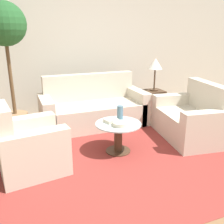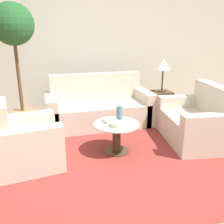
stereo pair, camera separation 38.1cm
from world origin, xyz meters
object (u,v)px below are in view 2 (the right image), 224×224
object	(u,v)px
loveseat	(197,123)
armchair	(24,145)
table_lamp	(163,66)
bowl	(118,124)
sofa_main	(99,109)
potted_plant	(14,40)
vase	(119,113)
book_stack	(110,120)
coffee_table	(117,134)

from	to	relation	value
loveseat	armchair	bearing A→B (deg)	-79.57
table_lamp	bowl	distance (m)	1.98
loveseat	sofa_main	bearing A→B (deg)	-123.28
potted_plant	vase	size ratio (longest dim) A/B	9.85
armchair	book_stack	distance (m)	1.23
loveseat	vase	distance (m)	1.33
potted_plant	vase	xyz separation A→B (m)	(1.47, -1.32, -1.02)
sofa_main	book_stack	xyz separation A→B (m)	(-0.10, -1.17, 0.18)
sofa_main	table_lamp	xyz separation A→B (m)	(1.30, -0.04, 0.78)
bowl	coffee_table	bearing A→B (deg)	80.01
armchair	potted_plant	size ratio (longest dim) A/B	0.41
loveseat	book_stack	distance (m)	1.47
potted_plant	bowl	world-z (taller)	potted_plant
sofa_main	bowl	distance (m)	1.38
loveseat	table_lamp	world-z (taller)	table_lamp
loveseat	bowl	distance (m)	1.42
sofa_main	potted_plant	distance (m)	1.91
armchair	loveseat	bearing A→B (deg)	-95.55
sofa_main	vase	xyz separation A→B (m)	(0.06, -1.14, 0.26)
potted_plant	coffee_table	bearing A→B (deg)	-46.09
coffee_table	book_stack	distance (m)	0.22
potted_plant	book_stack	bearing A→B (deg)	-45.99
coffee_table	book_stack	bearing A→B (deg)	132.25
sofa_main	loveseat	bearing A→B (deg)	-41.59
armchair	bowl	xyz separation A→B (m)	(1.27, -0.06, 0.18)
table_lamp	book_stack	world-z (taller)	table_lamp
vase	armchair	bearing A→B (deg)	-172.78
sofa_main	armchair	xyz separation A→B (m)	(-1.30, -1.31, 0.00)
armchair	loveseat	size ratio (longest dim) A/B	0.67
loveseat	book_stack	world-z (taller)	loveseat
vase	sofa_main	bearing A→B (deg)	93.16
loveseat	coffee_table	distance (m)	1.38
vase	book_stack	bearing A→B (deg)	-167.87
book_stack	potted_plant	bearing A→B (deg)	117.61
armchair	loveseat	distance (m)	2.67
bowl	book_stack	distance (m)	0.20
book_stack	coffee_table	bearing A→B (deg)	-64.16
loveseat	potted_plant	xyz separation A→B (m)	(-2.77, 1.40, 1.28)
table_lamp	book_stack	distance (m)	1.90
table_lamp	vase	world-z (taller)	table_lamp
loveseat	book_stack	xyz separation A→B (m)	(-1.46, 0.04, 0.18)
table_lamp	book_stack	bearing A→B (deg)	-140.88
armchair	coffee_table	size ratio (longest dim) A/B	1.35
armchair	vase	distance (m)	1.40
armchair	book_stack	size ratio (longest dim) A/B	4.19
armchair	potted_plant	bearing A→B (deg)	-3.72
vase	bowl	xyz separation A→B (m)	(-0.10, -0.23, -0.08)
table_lamp	book_stack	xyz separation A→B (m)	(-1.40, -1.13, -0.61)
potted_plant	book_stack	xyz separation A→B (m)	(1.31, -1.36, -1.11)
bowl	table_lamp	bearing A→B (deg)	44.89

